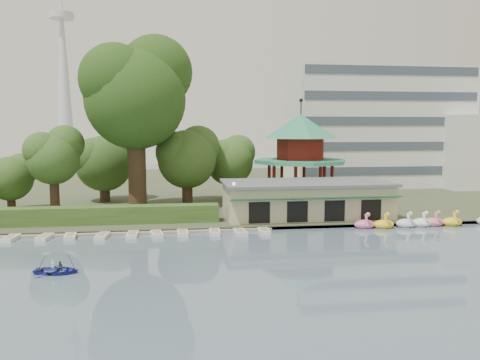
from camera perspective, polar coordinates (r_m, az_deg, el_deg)
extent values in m
plane|color=slate|center=(30.51, 0.85, -13.11)|extent=(220.00, 220.00, 0.00)
cube|color=#424930|center=(81.19, -4.63, -0.83)|extent=(220.00, 70.00, 0.40)
cube|color=gray|center=(47.03, -2.31, -6.01)|extent=(220.00, 0.60, 0.30)
cube|color=gray|center=(47.37, -17.00, -6.23)|extent=(34.00, 1.60, 0.24)
cube|color=#BFB390|center=(53.05, 8.01, -2.42)|extent=(18.00, 8.00, 3.60)
cube|color=#595B5E|center=(52.79, 8.05, -0.33)|extent=(18.60, 8.60, 0.30)
cube|color=#194C2D|center=(48.85, 9.39, -2.23)|extent=(18.00, 1.59, 0.45)
cylinder|color=#BFB390|center=(63.28, 7.29, -2.12)|extent=(10.40, 10.40, 1.20)
cylinder|color=#2F8562|center=(62.77, 7.35, 2.27)|extent=(12.40, 12.40, 0.50)
cylinder|color=maroon|center=(62.68, 7.37, 3.77)|extent=(6.40, 6.40, 2.80)
cone|color=#2F8562|center=(62.63, 7.41, 6.52)|extent=(10.00, 10.00, 3.20)
cylinder|color=black|center=(62.70, 7.44, 8.80)|extent=(0.16, 0.16, 1.80)
cube|color=silver|center=(85.64, 15.98, 6.16)|extent=(30.00, 14.00, 20.00)
cube|color=silver|center=(88.29, 27.06, 3.12)|extent=(14.00, 10.00, 12.00)
cone|color=silver|center=(173.78, -20.70, 12.38)|extent=(6.00, 6.00, 60.00)
cylinder|color=silver|center=(176.75, -20.94, 18.18)|extent=(8.00, 8.00, 2.00)
cube|color=#395A22|center=(50.89, -19.79, -4.12)|extent=(30.00, 2.00, 1.80)
cylinder|color=black|center=(48.44, -0.75, -2.94)|extent=(0.12, 0.12, 4.00)
sphere|color=beige|center=(48.15, -0.75, -0.47)|extent=(0.36, 0.36, 0.36)
cylinder|color=#3A281C|center=(56.83, -12.45, 1.64)|extent=(2.11, 2.11, 10.64)
sphere|color=#294917|center=(56.77, -12.63, 9.58)|extent=(11.74, 11.74, 11.74)
sphere|color=#294917|center=(58.69, -10.22, 12.85)|extent=(8.81, 8.81, 8.81)
sphere|color=#294917|center=(55.99, -14.93, 11.76)|extent=(8.22, 8.22, 8.22)
cylinder|color=#3A281C|center=(56.61, -21.67, -1.47)|extent=(1.03, 1.03, 5.15)
sphere|color=#395A22|center=(56.26, -21.82, 2.39)|extent=(5.74, 5.74, 5.74)
sphere|color=#395A22|center=(56.76, -20.55, 4.13)|extent=(4.31, 4.31, 4.31)
sphere|color=#395A22|center=(55.91, -23.01, 3.37)|extent=(4.02, 4.02, 4.02)
cylinder|color=#3A281C|center=(62.23, -26.12, -1.96)|extent=(0.95, 0.95, 3.11)
sphere|color=#395A22|center=(61.97, -26.22, 0.15)|extent=(5.27, 5.27, 5.27)
sphere|color=#395A22|center=(62.31, -25.11, 1.15)|extent=(3.96, 3.96, 3.96)
sphere|color=#395A22|center=(61.72, -27.21, 0.66)|extent=(3.69, 3.69, 3.69)
cylinder|color=#3A281C|center=(60.92, -6.44, -0.75)|extent=(1.36, 1.36, 4.73)
sphere|color=#395A22|center=(60.60, -6.48, 2.53)|extent=(7.55, 7.55, 7.55)
sphere|color=#395A22|center=(61.71, -5.12, 4.02)|extent=(5.66, 5.66, 5.66)
sphere|color=#395A22|center=(59.78, -7.75, 3.37)|extent=(5.29, 5.29, 5.29)
cylinder|color=#3A281C|center=(65.33, -1.25, -0.50)|extent=(1.18, 1.18, 4.17)
sphere|color=#395A22|center=(65.04, -1.26, 2.20)|extent=(6.54, 6.54, 6.54)
sphere|color=#395A22|center=(66.09, -0.23, 3.43)|extent=(4.90, 4.90, 4.90)
sphere|color=#395A22|center=(64.22, -2.21, 2.90)|extent=(4.57, 4.57, 4.57)
cylinder|color=#3A281C|center=(65.64, -16.17, -0.72)|extent=(1.35, 1.35, 4.14)
sphere|color=#395A22|center=(65.35, -16.25, 1.95)|extent=(7.48, 7.48, 7.48)
sphere|color=#395A22|center=(66.18, -14.86, 3.19)|extent=(5.61, 5.61, 5.61)
sphere|color=#395A22|center=(64.77, -17.51, 2.60)|extent=(5.24, 5.24, 5.24)
ellipsoid|color=pink|center=(49.93, 14.92, -5.27)|extent=(2.16, 1.44, 0.99)
cylinder|color=pink|center=(49.32, 15.19, -4.76)|extent=(0.26, 0.79, 1.29)
sphere|color=pink|center=(48.93, 15.34, -4.08)|extent=(0.44, 0.44, 0.44)
ellipsoid|color=yellow|center=(50.49, 17.10, -5.21)|extent=(2.16, 1.44, 0.99)
cylinder|color=yellow|center=(49.90, 17.38, -4.70)|extent=(0.26, 0.79, 1.29)
sphere|color=yellow|center=(49.52, 17.55, -4.03)|extent=(0.44, 0.44, 0.44)
ellipsoid|color=white|center=(51.72, 19.59, -5.02)|extent=(2.16, 1.44, 0.99)
cylinder|color=white|center=(51.14, 19.89, -4.53)|extent=(0.26, 0.79, 1.29)
sphere|color=white|center=(50.77, 20.07, -3.87)|extent=(0.44, 0.44, 0.44)
ellipsoid|color=white|center=(52.65, 21.25, -4.89)|extent=(2.16, 1.44, 0.99)
cylinder|color=white|center=(52.08, 21.57, -4.41)|extent=(0.26, 0.79, 1.29)
sphere|color=white|center=(51.71, 21.76, -3.76)|extent=(0.44, 0.44, 0.44)
ellipsoid|color=pink|center=(53.44, 22.52, -4.79)|extent=(2.16, 1.44, 0.99)
cylinder|color=pink|center=(52.87, 22.85, -4.31)|extent=(0.26, 0.79, 1.29)
sphere|color=pink|center=(52.51, 23.04, -3.66)|extent=(0.44, 0.44, 0.44)
ellipsoid|color=yellow|center=(54.35, 24.42, -4.69)|extent=(2.16, 1.44, 0.99)
cylinder|color=yellow|center=(53.80, 24.76, -4.22)|extent=(0.26, 0.79, 1.29)
sphere|color=yellow|center=(53.45, 24.96, -3.58)|extent=(0.44, 0.44, 0.44)
cube|color=silver|center=(47.89, -26.16, -6.39)|extent=(1.21, 2.38, 0.36)
cube|color=silver|center=(46.98, -22.71, -6.47)|extent=(1.25, 2.40, 0.36)
cube|color=silver|center=(46.61, -19.97, -6.46)|extent=(1.26, 2.40, 0.36)
cube|color=silver|center=(45.76, -16.44, -6.57)|extent=(1.21, 2.38, 0.36)
cube|color=silver|center=(45.62, -12.98, -6.51)|extent=(1.07, 2.33, 0.36)
cube|color=silver|center=(45.45, -10.10, -6.49)|extent=(1.37, 2.44, 0.36)
cube|color=silver|center=(45.45, -7.00, -6.45)|extent=(1.08, 2.33, 0.36)
cube|color=silver|center=(45.63, -3.10, -6.36)|extent=(1.07, 2.33, 0.36)
cube|color=silver|center=(45.59, 0.06, -6.36)|extent=(1.21, 2.38, 0.36)
cube|color=silver|center=(46.03, 2.94, -6.25)|extent=(1.04, 2.32, 0.36)
imported|color=#2C3699|center=(35.79, -21.45, -9.87)|extent=(4.70, 3.64, 0.90)
imported|color=white|center=(36.03, -21.85, -9.65)|extent=(0.34, 0.24, 0.85)
imported|color=#353E4D|center=(35.52, -21.05, -9.87)|extent=(0.44, 0.36, 0.82)
cylinder|color=#3A281C|center=(36.12, -23.32, -9.96)|extent=(0.94, 0.29, 2.01)
cylinder|color=#3A281C|center=(35.55, -19.53, -10.07)|extent=(0.94, 0.29, 2.01)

